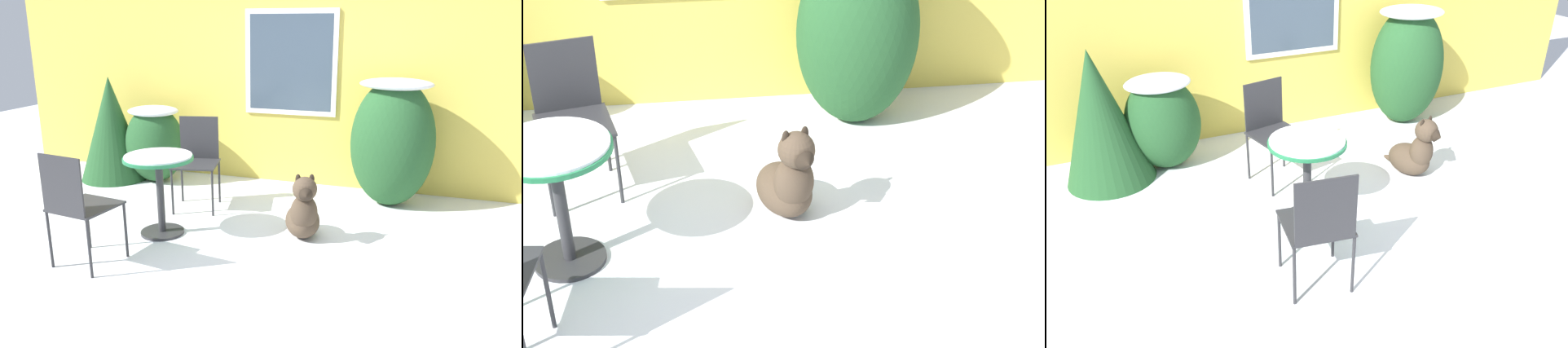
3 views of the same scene
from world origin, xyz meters
The scene contains 9 objects.
ground_plane centered at (0.00, 0.00, 0.00)m, with size 16.00×16.00×0.00m, color white.
house_wall centered at (-0.01, 2.20, 1.33)m, with size 8.00×0.10×2.64m.
shrub_left centered at (-1.78, 1.67, 0.52)m, with size 0.76×0.67×0.97m.
shrub_middle centered at (1.15, 1.69, 0.74)m, with size 0.90×0.77×1.40m.
evergreen_bush centered at (-2.36, 1.61, 0.66)m, with size 0.86×0.86×1.32m.
patio_table centered at (-0.85, 0.14, 0.59)m, with size 0.66×0.66×0.78m.
patio_chair_near_table centered at (-0.85, 0.97, 0.56)m, with size 0.56×0.56×0.98m.
patio_chair_far_side centered at (-1.13, -0.69, 0.56)m, with size 0.52×0.52×0.98m.
dog centered at (0.47, 0.45, 0.25)m, with size 0.45×0.66×0.66m.
Camera 1 is at (1.50, -3.89, 1.94)m, focal length 35.00 mm.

